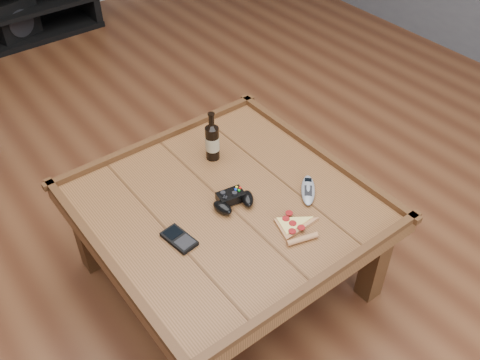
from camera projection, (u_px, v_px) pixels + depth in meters
ground at (228, 278)px, 2.30m from camera, size 6.00×6.00×0.00m
coffee_table at (226, 214)px, 2.05m from camera, size 1.03×1.03×0.48m
beer_bottle at (212, 140)px, 2.15m from camera, size 0.06×0.06×0.22m
game_controller at (233, 200)px, 1.98m from camera, size 0.17×0.13×0.05m
pizza_slice at (294, 227)px, 1.90m from camera, size 0.18×0.23×0.02m
smartphone at (179, 239)px, 1.86m from camera, size 0.09×0.14×0.02m
remote_control at (308, 190)px, 2.04m from camera, size 0.15×0.16×0.02m
subwoofer at (8, 18)px, 3.88m from camera, size 0.39×0.39×0.32m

